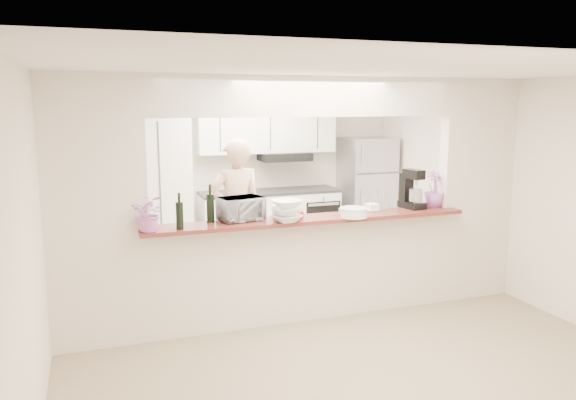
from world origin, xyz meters
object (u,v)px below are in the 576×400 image
toaster_oven (241,209)px  person (236,213)px  refrigerator (366,191)px  stand_mixer (412,191)px

toaster_oven → person: size_ratio=0.23×
person → toaster_oven: bearing=75.2°
toaster_oven → refrigerator: bearing=30.8°
refrigerator → person: person is taller
person → stand_mixer: bearing=140.2°
toaster_oven → person: bearing=65.0°
stand_mixer → person: person is taller
refrigerator → stand_mixer: bearing=-107.2°
refrigerator → person: bearing=-152.0°
refrigerator → person: (-2.47, -1.32, 0.05)m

